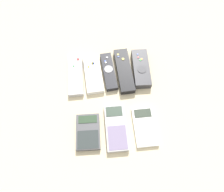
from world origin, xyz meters
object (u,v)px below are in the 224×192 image
at_px(remote_1, 93,74).
at_px(calculator_2, 145,127).
at_px(remote_3, 124,71).
at_px(calculator_1, 117,127).
at_px(remote_0, 76,74).
at_px(remote_4, 141,68).
at_px(calculator_0, 88,132).
at_px(remote_2, 109,71).

bearing_deg(remote_1, calculator_2, -57.63).
relative_size(remote_1, remote_3, 0.86).
xyz_separation_m(remote_1, remote_3, (0.11, -0.00, 0.00)).
relative_size(remote_1, calculator_1, 0.99).
bearing_deg(calculator_2, remote_3, 100.57).
relative_size(remote_0, calculator_2, 1.30).
distance_m(remote_1, remote_3, 0.11).
bearing_deg(calculator_2, remote_4, 84.16).
distance_m(calculator_1, calculator_2, 0.09).
bearing_deg(remote_4, remote_1, -176.04).
xyz_separation_m(remote_0, calculator_0, (0.03, -0.22, -0.00)).
bearing_deg(remote_1, remote_2, 2.77).
height_order(remote_1, calculator_0, remote_1).
bearing_deg(calculator_1, remote_0, 121.37).
relative_size(remote_1, remote_4, 0.99).
bearing_deg(calculator_2, calculator_1, 176.43).
relative_size(remote_3, calculator_2, 1.37).
height_order(remote_2, remote_3, remote_3).
bearing_deg(remote_4, remote_2, -178.34).
xyz_separation_m(calculator_1, calculator_2, (0.09, -0.01, -0.00)).
relative_size(remote_1, calculator_0, 1.29).
height_order(calculator_0, calculator_2, calculator_0).
xyz_separation_m(remote_1, calculator_0, (-0.03, -0.21, -0.00)).
bearing_deg(remote_4, calculator_2, -93.18).
xyz_separation_m(remote_2, calculator_0, (-0.09, -0.22, -0.00)).
height_order(remote_0, calculator_1, same).
height_order(remote_2, calculator_0, remote_2).
bearing_deg(remote_3, remote_2, 172.95).
bearing_deg(calculator_0, remote_0, 100.99).
distance_m(remote_0, remote_2, 0.12).
xyz_separation_m(remote_3, remote_4, (0.06, 0.00, 0.00)).
height_order(remote_1, remote_3, remote_3).
bearing_deg(remote_2, calculator_0, -116.16).
height_order(remote_3, calculator_1, remote_3).
relative_size(remote_0, calculator_0, 1.44).
bearing_deg(remote_0, remote_4, -0.07).
relative_size(remote_4, calculator_1, 1.01).
relative_size(remote_2, remote_3, 0.86).
bearing_deg(remote_3, calculator_1, -105.69).
bearing_deg(remote_1, remote_4, -1.84).
distance_m(remote_4, calculator_2, 0.22).
bearing_deg(remote_2, remote_0, 175.88).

